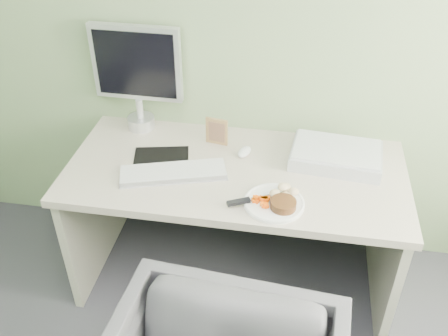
% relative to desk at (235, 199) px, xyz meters
% --- Properties ---
extents(wall_back, '(3.50, 0.00, 3.50)m').
position_rel_desk_xyz_m(wall_back, '(0.00, 0.38, 0.80)').
color(wall_back, '#688059').
rests_on(wall_back, floor).
extents(desk, '(1.60, 0.75, 0.73)m').
position_rel_desk_xyz_m(desk, '(0.00, 0.00, 0.00)').
color(desk, beige).
rests_on(desk, floor).
extents(plate, '(0.26, 0.26, 0.01)m').
position_rel_desk_xyz_m(plate, '(0.20, -0.23, 0.19)').
color(plate, white).
rests_on(plate, desk).
extents(steak, '(0.14, 0.14, 0.04)m').
position_rel_desk_xyz_m(steak, '(0.24, -0.26, 0.21)').
color(steak, black).
rests_on(steak, plate).
extents(potato_pile, '(0.12, 0.10, 0.06)m').
position_rel_desk_xyz_m(potato_pile, '(0.24, -0.17, 0.22)').
color(potato_pile, tan).
rests_on(potato_pile, plate).
extents(carrot_heap, '(0.07, 0.07, 0.04)m').
position_rel_desk_xyz_m(carrot_heap, '(0.15, -0.25, 0.22)').
color(carrot_heap, '#F65405').
rests_on(carrot_heap, plate).
extents(steak_knife, '(0.24, 0.14, 0.02)m').
position_rel_desk_xyz_m(steak_knife, '(0.09, -0.25, 0.21)').
color(steak_knife, silver).
rests_on(steak_knife, plate).
extents(mousepad, '(0.31, 0.28, 0.00)m').
position_rel_desk_xyz_m(mousepad, '(-0.36, 0.01, 0.18)').
color(mousepad, black).
rests_on(mousepad, desk).
extents(keyboard, '(0.50, 0.28, 0.02)m').
position_rel_desk_xyz_m(keyboard, '(-0.28, -0.10, 0.20)').
color(keyboard, white).
rests_on(keyboard, desk).
extents(computer_mouse, '(0.08, 0.11, 0.03)m').
position_rel_desk_xyz_m(computer_mouse, '(0.03, 0.12, 0.20)').
color(computer_mouse, white).
rests_on(computer_mouse, desk).
extents(photo_frame, '(0.11, 0.03, 0.14)m').
position_rel_desk_xyz_m(photo_frame, '(-0.13, 0.20, 0.25)').
color(photo_frame, '#A87D4E').
rests_on(photo_frame, desk).
extents(eyedrop_bottle, '(0.02, 0.02, 0.07)m').
position_rel_desk_xyz_m(eyedrop_bottle, '(-0.12, 0.21, 0.21)').
color(eyedrop_bottle, white).
rests_on(eyedrop_bottle, desk).
extents(scanner, '(0.45, 0.32, 0.07)m').
position_rel_desk_xyz_m(scanner, '(0.46, 0.14, 0.22)').
color(scanner, '#B6B8BE').
rests_on(scanner, desk).
extents(monitor, '(0.46, 0.14, 0.55)m').
position_rel_desk_xyz_m(monitor, '(-0.55, 0.31, 0.49)').
color(monitor, silver).
rests_on(monitor, desk).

